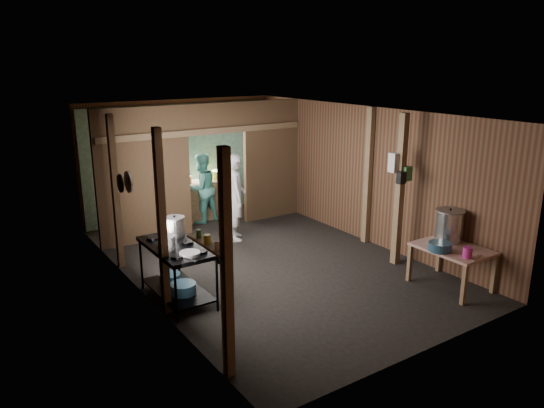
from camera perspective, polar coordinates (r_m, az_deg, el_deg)
floor at (r=9.15m, az=-0.70°, el=-6.37°), size 4.50×7.00×0.00m
ceiling at (r=8.52m, az=-0.76°, el=10.07°), size 4.50×7.00×0.00m
wall_back at (r=11.77m, az=-10.08°, el=4.99°), size 4.50×0.00×2.60m
wall_front at (r=6.24m, az=17.13°, el=-5.05°), size 4.50×0.00×2.60m
wall_left at (r=7.80m, az=-14.74°, el=-0.73°), size 0.00×7.00×2.60m
wall_right at (r=10.11m, az=10.05°, el=3.26°), size 0.00×7.00×2.60m
partition_left at (r=10.11m, az=-13.95°, el=3.03°), size 1.85×0.10×2.60m
partition_right at (r=11.39m, az=-0.10°, el=4.88°), size 1.35×0.10×2.60m
partition_header at (r=10.57m, az=-6.18°, el=9.43°), size 1.30×0.10×0.60m
turquoise_panel at (r=11.73m, az=-9.94°, el=4.71°), size 4.40×0.06×2.50m
back_counter at (r=11.60m, az=-7.42°, el=0.51°), size 1.20×0.50×0.85m
wall_clock at (r=11.69m, az=-8.89°, el=7.95°), size 0.20×0.03×0.20m
post_left_a at (r=5.56m, az=-5.03°, el=-6.96°), size 0.10×0.12×2.60m
post_left_b at (r=7.10m, az=-12.06°, el=-2.17°), size 0.10×0.12×2.60m
post_left_c at (r=8.92m, az=-16.88°, el=1.16°), size 0.10×0.12×2.60m
post_right at (r=9.92m, az=10.55°, el=3.00°), size 0.10×0.12×2.60m
post_free at (r=8.95m, az=13.90°, el=1.42°), size 0.12×0.12×2.60m
cross_beam at (r=10.44m, az=-7.24°, el=7.94°), size 4.40×0.12×0.12m
pan_lid_big at (r=8.09m, az=-15.59°, el=2.36°), size 0.03×0.34×0.34m
pan_lid_small at (r=8.49m, az=-16.40°, el=2.21°), size 0.03×0.30×0.30m
wall_shelf at (r=5.95m, az=-7.13°, el=-4.44°), size 0.14×0.80×0.03m
jar_white at (r=5.71m, az=-6.02°, el=-4.55°), size 0.07×0.07×0.10m
jar_yellow at (r=5.92m, az=-7.15°, el=-3.85°), size 0.08×0.08×0.10m
jar_green at (r=6.11m, az=-8.08°, el=-3.26°), size 0.06×0.06×0.10m
bag_white at (r=8.87m, az=13.50°, el=4.50°), size 0.22×0.15×0.32m
bag_green at (r=8.90m, az=14.61°, el=3.27°), size 0.16×0.12×0.24m
bag_black at (r=8.79m, az=14.08°, el=2.83°), size 0.14×0.10×0.20m
gas_range at (r=7.75m, az=-10.41°, el=-7.45°), size 0.74×1.43×0.85m
prep_table at (r=8.53m, az=19.13°, el=-6.60°), size 0.80×1.10×0.65m
stove_pot_large at (r=7.97m, az=-10.67°, el=-2.50°), size 0.40×0.40×0.31m
stove_pot_med at (r=7.44m, az=-11.56°, el=-4.26°), size 0.34×0.34×0.22m
frying_pan at (r=7.18m, az=-9.07°, el=-5.44°), size 0.47×0.58×0.07m
blue_tub_front at (r=7.67m, az=-9.79°, el=-9.16°), size 0.38×0.38×0.15m
blue_tub_back at (r=8.09m, az=-11.21°, el=-7.99°), size 0.32×0.32×0.13m
stock_pot at (r=8.63m, az=18.96°, el=-2.32°), size 0.52×0.52×0.53m
wash_basin at (r=8.20m, az=18.05°, el=-4.49°), size 0.45×0.45×0.13m
pink_bucket at (r=8.04m, az=20.76°, el=-5.04°), size 0.17×0.17×0.16m
knife at (r=8.11m, az=21.62°, el=-5.50°), size 0.30×0.12×0.01m
yellow_tub at (r=11.63m, az=-5.96°, el=3.23°), size 0.34×0.34×0.19m
red_cup at (r=11.32m, az=-9.19°, el=2.68°), size 0.13×0.13×0.15m
cook at (r=10.06m, az=-4.05°, el=0.75°), size 0.61×0.73×1.70m
worker_back at (r=11.21m, az=-7.77°, el=1.72°), size 0.84×0.71×1.52m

